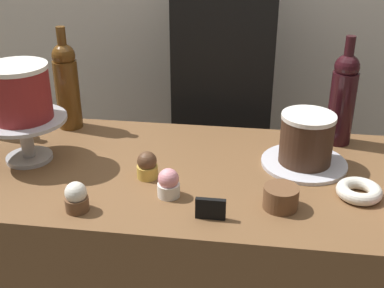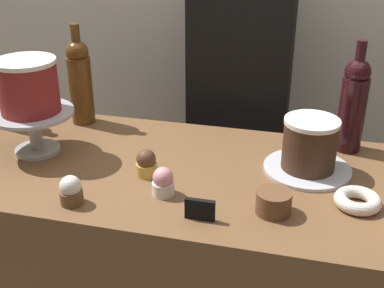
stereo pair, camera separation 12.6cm
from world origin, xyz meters
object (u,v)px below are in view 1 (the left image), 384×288
(wine_bottle_dark_red, at_px, (343,97))
(cupcake_chocolate, at_px, (147,166))
(wine_bottle_amber, at_px, (67,84))
(barista_figure, at_px, (222,120))
(cookie_stack, at_px, (281,197))
(cake_stand_pedestal, at_px, (25,132))
(white_layer_cake, at_px, (18,92))
(cupcake_vanilla, at_px, (76,197))
(price_sign_chalkboard, at_px, (211,209))
(chocolate_round_cake, at_px, (307,138))
(donut_sugar, at_px, (359,191))
(cupcake_strawberry, at_px, (168,183))

(wine_bottle_dark_red, xyz_separation_m, cupcake_chocolate, (-0.52, -0.29, -0.11))
(wine_bottle_amber, height_order, barista_figure, barista_figure)
(wine_bottle_dark_red, relative_size, cookie_stack, 3.87)
(cake_stand_pedestal, xyz_separation_m, white_layer_cake, (0.00, 0.00, 0.12))
(cupcake_vanilla, xyz_separation_m, price_sign_chalkboard, (0.32, 0.01, -0.01))
(chocolate_round_cake, bearing_deg, donut_sugar, -50.78)
(cupcake_chocolate, height_order, cookie_stack, cupcake_chocolate)
(wine_bottle_dark_red, bearing_deg, chocolate_round_cake, -123.54)
(chocolate_round_cake, height_order, cupcake_strawberry, chocolate_round_cake)
(chocolate_round_cake, height_order, wine_bottle_dark_red, wine_bottle_dark_red)
(wine_bottle_amber, relative_size, price_sign_chalkboard, 4.65)
(cupcake_strawberry, height_order, donut_sugar, cupcake_strawberry)
(cupcake_strawberry, bearing_deg, wine_bottle_amber, 136.32)
(cupcake_strawberry, relative_size, price_sign_chalkboard, 1.06)
(white_layer_cake, relative_size, cupcake_vanilla, 2.26)
(donut_sugar, bearing_deg, wine_bottle_dark_red, 92.89)
(cake_stand_pedestal, xyz_separation_m, price_sign_chalkboard, (0.54, -0.22, -0.06))
(wine_bottle_amber, height_order, cupcake_strawberry, wine_bottle_amber)
(cake_stand_pedestal, xyz_separation_m, cupcake_chocolate, (0.35, -0.05, -0.05))
(cupcake_vanilla, bearing_deg, white_layer_cake, 134.87)
(cake_stand_pedestal, bearing_deg, wine_bottle_dark_red, 15.56)
(white_layer_cake, bearing_deg, wine_bottle_dark_red, 15.56)
(wine_bottle_dark_red, bearing_deg, wine_bottle_amber, -179.84)
(price_sign_chalkboard, bearing_deg, wine_bottle_dark_red, 53.76)
(cake_stand_pedestal, relative_size, wine_bottle_amber, 0.72)
(wine_bottle_dark_red, relative_size, cupcake_strawberry, 4.38)
(wine_bottle_amber, relative_size, donut_sugar, 2.91)
(wine_bottle_amber, bearing_deg, cupcake_strawberry, -43.68)
(wine_bottle_amber, distance_m, barista_figure, 0.63)
(wine_bottle_amber, distance_m, cupcake_vanilla, 0.52)
(donut_sugar, bearing_deg, chocolate_round_cake, 129.22)
(donut_sugar, bearing_deg, cookie_stack, -158.58)
(cookie_stack, bearing_deg, cake_stand_pedestal, 168.21)
(wine_bottle_amber, relative_size, cupcake_strawberry, 4.38)
(cookie_stack, bearing_deg, cupcake_strawberry, 177.05)
(chocolate_round_cake, xyz_separation_m, cupcake_vanilla, (-0.55, -0.31, -0.05))
(cupcake_chocolate, bearing_deg, price_sign_chalkboard, -41.96)
(cookie_stack, distance_m, price_sign_chalkboard, 0.17)
(chocolate_round_cake, xyz_separation_m, wine_bottle_amber, (-0.73, 0.16, 0.06))
(white_layer_cake, height_order, donut_sugar, white_layer_cake)
(donut_sugar, height_order, barista_figure, barista_figure)
(chocolate_round_cake, distance_m, wine_bottle_amber, 0.75)
(cupcake_strawberry, bearing_deg, white_layer_cake, 162.81)
(cupcake_vanilla, xyz_separation_m, barista_figure, (0.28, 0.82, -0.13))
(cupcake_vanilla, bearing_deg, barista_figure, 71.36)
(cupcake_chocolate, height_order, price_sign_chalkboard, cupcake_chocolate)
(white_layer_cake, distance_m, cupcake_vanilla, 0.36)
(cake_stand_pedestal, relative_size, cupcake_vanilla, 3.15)
(cupcake_vanilla, distance_m, barista_figure, 0.87)
(white_layer_cake, xyz_separation_m, chocolate_round_cake, (0.77, 0.08, -0.12))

